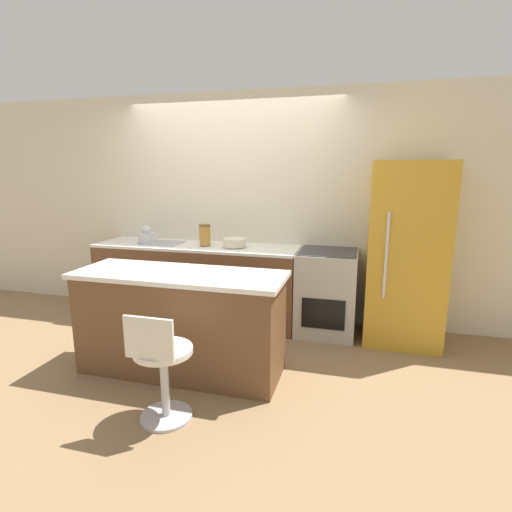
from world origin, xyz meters
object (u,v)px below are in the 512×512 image
kettle (147,236)px  oven_range (326,292)px  mixing_bowl (234,243)px  refrigerator (406,254)px  stool_chair (162,369)px

kettle → oven_range: bearing=0.4°
mixing_bowl → refrigerator: bearing=0.0°
kettle → mixing_bowl: kettle is taller
refrigerator → mixing_bowl: (-1.80, -0.00, 0.03)m
stool_chair → kettle: bearing=121.9°
oven_range → stool_chair: bearing=-116.5°
refrigerator → kettle: size_ratio=9.12×
kettle → mixing_bowl: size_ratio=0.79×
stool_chair → kettle: size_ratio=4.12×
stool_chair → mixing_bowl: size_ratio=3.24×
refrigerator → oven_range: bearing=178.8°
oven_range → refrigerator: (0.77, -0.02, 0.46)m
oven_range → kettle: 2.18m
refrigerator → kettle: 2.88m
refrigerator → mixing_bowl: size_ratio=7.18×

